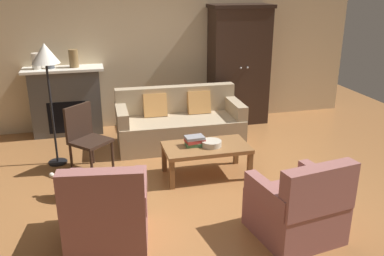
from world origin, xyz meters
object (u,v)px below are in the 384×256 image
at_px(side_chair_wooden, 85,134).
at_px(fruit_bowl, 211,143).
at_px(armchair_near_left, 107,212).
at_px(coffee_table, 206,150).
at_px(armoire, 239,65).
at_px(mantel_vase_bronze, 74,58).
at_px(book_stack, 195,141).
at_px(armchair_near_right, 298,209).
at_px(couch, 179,124).
at_px(mantel_vase_slate, 50,63).
at_px(mantel_vase_cream, 37,61).
at_px(floor_lamp, 46,61).
at_px(dog, 71,180).
at_px(fireplace, 66,101).

bearing_deg(side_chair_wooden, fruit_bowl, -20.28).
bearing_deg(armchair_near_left, coffee_table, 41.13).
xyz_separation_m(armoire, mantel_vase_bronze, (-2.77, 0.06, 0.23)).
height_order(book_stack, armchair_near_right, armchair_near_right).
xyz_separation_m(couch, mantel_vase_slate, (-1.88, 0.88, 0.89)).
height_order(coffee_table, mantel_vase_bronze, mantel_vase_bronze).
distance_m(book_stack, mantel_vase_cream, 2.97).
bearing_deg(floor_lamp, armoire, 20.06).
height_order(fruit_bowl, mantel_vase_cream, mantel_vase_cream).
bearing_deg(floor_lamp, armchair_near_right, -45.18).
bearing_deg(armchair_near_right, dog, 148.83).
relative_size(couch, mantel_vase_bronze, 6.78).
xyz_separation_m(mantel_vase_bronze, dog, (-0.09, -2.29, -1.02)).
bearing_deg(couch, dog, -138.58).
bearing_deg(mantel_vase_cream, fireplace, 2.70).
height_order(armchair_near_left, side_chair_wooden, side_chair_wooden).
relative_size(armoire, mantel_vase_bronze, 7.21).
height_order(armoire, mantel_vase_bronze, armoire).
relative_size(armchair_near_right, floor_lamp, 0.52).
bearing_deg(fireplace, coffee_table, -49.27).
distance_m(mantel_vase_slate, armchair_near_left, 3.41).
height_order(coffee_table, armchair_near_right, armchair_near_right).
bearing_deg(book_stack, side_chair_wooden, 159.50).
xyz_separation_m(mantel_vase_cream, mantel_vase_bronze, (0.56, 0.00, 0.02)).
bearing_deg(fruit_bowl, coffee_table, 156.00).
xyz_separation_m(fireplace, mantel_vase_bronze, (0.18, -0.02, 0.69)).
xyz_separation_m(armchair_near_right, side_chair_wooden, (-2.01, 2.11, 0.20)).
bearing_deg(mantel_vase_slate, dog, -83.21).
distance_m(book_stack, dog, 1.60).
xyz_separation_m(fruit_bowl, side_chair_wooden, (-1.57, 0.58, 0.06)).
relative_size(book_stack, mantel_vase_slate, 1.51).
xyz_separation_m(coffee_table, floor_lamp, (-1.92, 0.88, 1.09)).
xyz_separation_m(coffee_table, book_stack, (-0.14, 0.04, 0.12)).
bearing_deg(armoire, armchair_near_right, -100.46).
xyz_separation_m(mantel_vase_bronze, side_chair_wooden, (0.11, -1.51, -0.75)).
distance_m(mantel_vase_bronze, armchair_near_left, 3.38).
bearing_deg(armchair_near_left, fruit_bowl, 39.20).
xyz_separation_m(book_stack, side_chair_wooden, (-1.36, 0.51, 0.03)).
bearing_deg(fireplace, armoire, -1.51).
bearing_deg(coffee_table, side_chair_wooden, 159.87).
relative_size(book_stack, mantel_vase_cream, 1.05).
bearing_deg(dog, book_stack, 9.78).
height_order(fireplace, side_chair_wooden, fireplace).
xyz_separation_m(fruit_bowl, floor_lamp, (-1.99, 0.91, 1.00)).
height_order(armchair_near_left, floor_lamp, floor_lamp).
bearing_deg(mantel_vase_cream, armchair_near_right, -53.59).
height_order(fireplace, book_stack, fireplace).
xyz_separation_m(fireplace, armchair_near_right, (2.29, -3.64, -0.25)).
xyz_separation_m(book_stack, floor_lamp, (-1.78, 0.84, 0.97)).
bearing_deg(armoire, mantel_vase_slate, 178.90).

